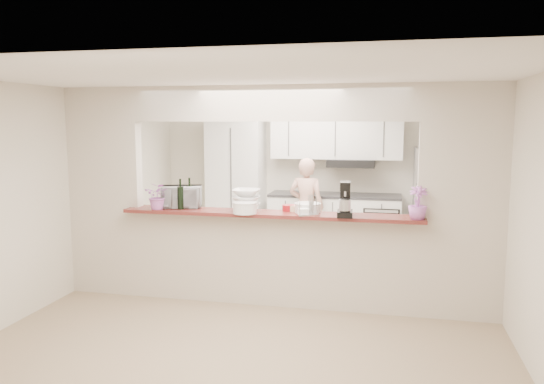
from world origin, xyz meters
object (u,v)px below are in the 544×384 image
(refrigerator, at_px, (438,203))
(toaster_oven, at_px, (182,197))
(person, at_px, (306,208))
(stand_mixer, at_px, (345,201))

(refrigerator, xyz_separation_m, toaster_oven, (-3.14, -2.60, 0.37))
(refrigerator, relative_size, person, 1.11)
(stand_mixer, relative_size, person, 0.25)
(refrigerator, bearing_deg, toaster_oven, -140.38)
(refrigerator, bearing_deg, stand_mixer, -113.31)
(toaster_oven, bearing_deg, person, 46.02)
(person, bearing_deg, stand_mixer, 116.97)
(person, bearing_deg, toaster_oven, 71.93)
(toaster_oven, bearing_deg, stand_mixer, -22.58)
(refrigerator, relative_size, toaster_oven, 3.72)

